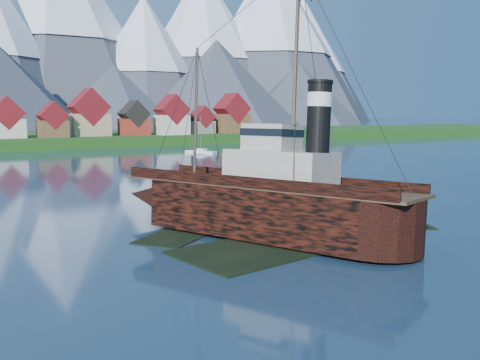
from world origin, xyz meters
TOP-DOWN VIEW (x-y plane):
  - ground at (0.00, 0.00)m, footprint 1400.00×1400.00m
  - shoal at (1.78, 2.15)m, footprint 31.71×21.24m
  - shore_bank at (0.00, 170.00)m, footprint 600.00×80.00m
  - seawall at (0.00, 132.00)m, footprint 600.00×2.50m
  - tugboat_wreck at (-1.61, 3.53)m, footprint 7.79×33.56m
  - sailboat_d at (37.60, 65.79)m, footprint 3.58×7.53m
  - sailboat_e at (40.84, 96.06)m, footprint 6.59×9.60m

SIDE VIEW (x-z plane):
  - shoal at x=1.78m, z-range -0.92..0.22m
  - ground at x=0.00m, z-range 0.00..0.00m
  - shore_bank at x=0.00m, z-range -1.60..1.60m
  - seawall at x=0.00m, z-range -1.00..1.00m
  - sailboat_d at x=37.60m, z-range -4.76..5.21m
  - sailboat_e at x=40.84m, z-range -5.32..5.80m
  - tugboat_wreck at x=-1.61m, z-range -9.97..16.62m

